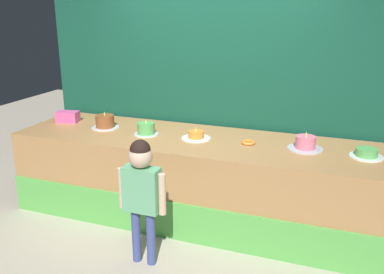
{
  "coord_description": "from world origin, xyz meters",
  "views": [
    {
      "loc": [
        1.41,
        -3.4,
        2.22
      ],
      "look_at": [
        0.03,
        0.32,
        0.97
      ],
      "focal_mm": 39.5,
      "sensor_mm": 36.0,
      "label": 1
    }
  ],
  "objects_px": {
    "cake_far_left": "(105,122)",
    "cake_center": "(196,136)",
    "child_figure": "(142,186)",
    "cake_far_right": "(367,153)",
    "pink_box": "(68,117)",
    "cake_right": "(305,143)",
    "cake_left": "(146,129)",
    "donut": "(248,142)"
  },
  "relations": [
    {
      "from": "child_figure",
      "to": "cake_far_right",
      "type": "height_order",
      "value": "child_figure"
    },
    {
      "from": "child_figure",
      "to": "donut",
      "type": "xyz_separation_m",
      "value": [
        0.69,
        1.0,
        0.16
      ]
    },
    {
      "from": "donut",
      "to": "cake_far_left",
      "type": "bearing_deg",
      "value": 179.85
    },
    {
      "from": "cake_far_left",
      "to": "cake_left",
      "type": "bearing_deg",
      "value": -7.53
    },
    {
      "from": "child_figure",
      "to": "cake_right",
      "type": "distance_m",
      "value": 1.63
    },
    {
      "from": "cake_far_left",
      "to": "cake_center",
      "type": "distance_m",
      "value": 1.1
    },
    {
      "from": "child_figure",
      "to": "cake_center",
      "type": "distance_m",
      "value": 1.01
    },
    {
      "from": "cake_far_left",
      "to": "cake_right",
      "type": "xyz_separation_m",
      "value": [
        2.2,
        0.03,
        -0.01
      ]
    },
    {
      "from": "child_figure",
      "to": "cake_left",
      "type": "xyz_separation_m",
      "value": [
        -0.41,
        0.93,
        0.2
      ]
    },
    {
      "from": "child_figure",
      "to": "cake_left",
      "type": "height_order",
      "value": "child_figure"
    },
    {
      "from": "donut",
      "to": "cake_left",
      "type": "xyz_separation_m",
      "value": [
        -1.1,
        -0.07,
        0.04
      ]
    },
    {
      "from": "donut",
      "to": "cake_right",
      "type": "bearing_deg",
      "value": 3.9
    },
    {
      "from": "donut",
      "to": "cake_far_left",
      "type": "distance_m",
      "value": 1.65
    },
    {
      "from": "cake_center",
      "to": "cake_right",
      "type": "height_order",
      "value": "cake_right"
    },
    {
      "from": "child_figure",
      "to": "donut",
      "type": "height_order",
      "value": "child_figure"
    },
    {
      "from": "cake_left",
      "to": "cake_center",
      "type": "bearing_deg",
      "value": 5.14
    },
    {
      "from": "cake_far_right",
      "to": "cake_center",
      "type": "bearing_deg",
      "value": -179.19
    },
    {
      "from": "cake_left",
      "to": "cake_right",
      "type": "bearing_deg",
      "value": 3.67
    },
    {
      "from": "cake_far_right",
      "to": "child_figure",
      "type": "bearing_deg",
      "value": -150.54
    },
    {
      "from": "cake_far_left",
      "to": "cake_left",
      "type": "xyz_separation_m",
      "value": [
        0.55,
        -0.07,
        -0.01
      ]
    },
    {
      "from": "donut",
      "to": "cake_far_left",
      "type": "xyz_separation_m",
      "value": [
        -1.65,
        0.0,
        0.05
      ]
    },
    {
      "from": "cake_left",
      "to": "cake_right",
      "type": "height_order",
      "value": "cake_right"
    },
    {
      "from": "pink_box",
      "to": "cake_center",
      "type": "xyz_separation_m",
      "value": [
        1.65,
        -0.09,
        -0.03
      ]
    },
    {
      "from": "child_figure",
      "to": "cake_far_left",
      "type": "distance_m",
      "value": 1.41
    },
    {
      "from": "cake_far_right",
      "to": "pink_box",
      "type": "bearing_deg",
      "value": 178.84
    },
    {
      "from": "cake_center",
      "to": "pink_box",
      "type": "bearing_deg",
      "value": 176.86
    },
    {
      "from": "pink_box",
      "to": "cake_right",
      "type": "distance_m",
      "value": 2.74
    },
    {
      "from": "pink_box",
      "to": "cake_far_right",
      "type": "xyz_separation_m",
      "value": [
        3.29,
        -0.07,
        -0.03
      ]
    },
    {
      "from": "child_figure",
      "to": "cake_far_right",
      "type": "bearing_deg",
      "value": 29.46
    },
    {
      "from": "cake_right",
      "to": "cake_far_right",
      "type": "height_order",
      "value": "cake_right"
    },
    {
      "from": "pink_box",
      "to": "cake_left",
      "type": "relative_size",
      "value": 0.95
    },
    {
      "from": "donut",
      "to": "cake_far_right",
      "type": "relative_size",
      "value": 0.46
    },
    {
      "from": "cake_left",
      "to": "cake_center",
      "type": "distance_m",
      "value": 0.55
    },
    {
      "from": "cake_center",
      "to": "cake_far_right",
      "type": "xyz_separation_m",
      "value": [
        1.65,
        0.02,
        0.0
      ]
    },
    {
      "from": "cake_far_left",
      "to": "cake_center",
      "type": "relative_size",
      "value": 1.0
    },
    {
      "from": "donut",
      "to": "cake_far_left",
      "type": "height_order",
      "value": "cake_far_left"
    },
    {
      "from": "pink_box",
      "to": "cake_right",
      "type": "bearing_deg",
      "value": -0.71
    },
    {
      "from": "cake_far_left",
      "to": "cake_far_right",
      "type": "height_order",
      "value": "cake_far_left"
    },
    {
      "from": "cake_far_left",
      "to": "cake_right",
      "type": "height_order",
      "value": "cake_far_left"
    },
    {
      "from": "donut",
      "to": "cake_far_right",
      "type": "bearing_deg",
      "value": 0.24
    },
    {
      "from": "cake_left",
      "to": "cake_far_right",
      "type": "xyz_separation_m",
      "value": [
        2.2,
        0.07,
        -0.03
      ]
    },
    {
      "from": "cake_far_right",
      "to": "cake_left",
      "type": "bearing_deg",
      "value": -178.1
    }
  ]
}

